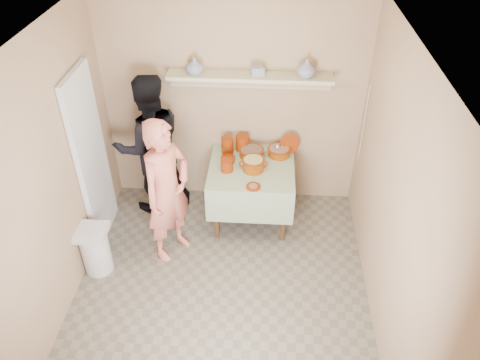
# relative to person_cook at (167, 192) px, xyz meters

# --- Properties ---
(ground) EXTENTS (3.50, 3.50, 0.00)m
(ground) POSITION_rel_person_cook_xyz_m (0.60, -0.66, -0.83)
(ground) COLOR #6C6355
(ground) RESTS_ON ground
(tile_panel) EXTENTS (0.06, 0.70, 2.00)m
(tile_panel) POSITION_rel_person_cook_xyz_m (-0.86, 0.29, 0.17)
(tile_panel) COLOR silver
(tile_panel) RESTS_ON ground
(plate_stack_a) EXTENTS (0.15, 0.15, 0.19)m
(plate_stack_a) POSITION_rel_person_cook_xyz_m (0.55, 0.89, 0.03)
(plate_stack_a) COLOR maroon
(plate_stack_a) RESTS_ON serving_table
(plate_stack_b) EXTENTS (0.16, 0.16, 0.19)m
(plate_stack_b) POSITION_rel_person_cook_xyz_m (0.72, 0.96, 0.03)
(plate_stack_b) COLOR maroon
(plate_stack_b) RESTS_ON serving_table
(bowl_stack) EXTENTS (0.14, 0.14, 0.14)m
(bowl_stack) POSITION_rel_person_cook_xyz_m (0.57, 0.52, -0.00)
(bowl_stack) COLOR maroon
(bowl_stack) RESTS_ON serving_table
(empty_bowl) EXTENTS (0.17, 0.17, 0.05)m
(empty_bowl) POSITION_rel_person_cook_xyz_m (0.57, 0.71, -0.05)
(empty_bowl) COLOR maroon
(empty_bowl) RESTS_ON serving_table
(propped_lid) EXTENTS (0.25, 0.17, 0.22)m
(propped_lid) POSITION_rel_person_cook_xyz_m (1.28, 0.93, 0.05)
(propped_lid) COLOR maroon
(propped_lid) RESTS_ON serving_table
(vase_right) EXTENTS (0.22, 0.22, 0.20)m
(vase_right) POSITION_rel_person_cook_xyz_m (1.40, 0.94, 0.99)
(vase_right) COLOR navy
(vase_right) RESTS_ON wall_shelf
(vase_left) EXTENTS (0.22, 0.22, 0.19)m
(vase_left) POSITION_rel_person_cook_xyz_m (0.21, 0.94, 0.98)
(vase_left) COLOR navy
(vase_left) RESTS_ON wall_shelf
(ceramic_box) EXTENTS (0.16, 0.13, 0.10)m
(ceramic_box) POSITION_rel_person_cook_xyz_m (0.88, 0.95, 0.94)
(ceramic_box) COLOR navy
(ceramic_box) RESTS_ON wall_shelf
(person_cook) EXTENTS (0.66, 0.73, 1.67)m
(person_cook) POSITION_rel_person_cook_xyz_m (0.00, 0.00, 0.00)
(person_cook) COLOR #CE6859
(person_cook) RESTS_ON ground
(person_helper) EXTENTS (1.06, 0.97, 1.76)m
(person_helper) POSITION_rel_person_cook_xyz_m (-0.35, 0.79, 0.05)
(person_helper) COLOR black
(person_helper) RESTS_ON ground
(room_shell) EXTENTS (3.04, 3.54, 2.62)m
(room_shell) POSITION_rel_person_cook_xyz_m (0.60, -0.66, 0.78)
(room_shell) COLOR tan
(room_shell) RESTS_ON ground
(serving_table) EXTENTS (0.97, 0.97, 0.76)m
(serving_table) POSITION_rel_person_cook_xyz_m (0.85, 0.62, -0.19)
(serving_table) COLOR #4C2D16
(serving_table) RESTS_ON ground
(cazuela_meat_a) EXTENTS (0.30, 0.30, 0.10)m
(cazuela_meat_a) POSITION_rel_person_cook_xyz_m (0.83, 0.82, -0.01)
(cazuela_meat_a) COLOR #632706
(cazuela_meat_a) RESTS_ON serving_table
(cazuela_meat_b) EXTENTS (0.28, 0.28, 0.10)m
(cazuela_meat_b) POSITION_rel_person_cook_xyz_m (1.16, 0.87, -0.01)
(cazuela_meat_b) COLOR #632706
(cazuela_meat_b) RESTS_ON serving_table
(ladle) EXTENTS (0.08, 0.26, 0.19)m
(ladle) POSITION_rel_person_cook_xyz_m (1.14, 0.88, 0.04)
(ladle) COLOR silver
(ladle) RESTS_ON cazuela_meat_b
(cazuela_rice) EXTENTS (0.33, 0.25, 0.14)m
(cazuela_rice) POSITION_rel_person_cook_xyz_m (0.87, 0.55, 0.01)
(cazuela_rice) COLOR #632706
(cazuela_rice) RESTS_ON serving_table
(front_plate) EXTENTS (0.16, 0.16, 0.03)m
(front_plate) POSITION_rel_person_cook_xyz_m (0.88, 0.22, -0.06)
(front_plate) COLOR maroon
(front_plate) RESTS_ON serving_table
(wall_shelf) EXTENTS (1.80, 0.25, 0.21)m
(wall_shelf) POSITION_rel_person_cook_xyz_m (0.80, 1.00, 0.84)
(wall_shelf) COLOR #BEB58D
(wall_shelf) RESTS_ON room_shell
(trash_bin) EXTENTS (0.32, 0.32, 0.56)m
(trash_bin) POSITION_rel_person_cook_xyz_m (-0.76, -0.34, -0.55)
(trash_bin) COLOR silver
(trash_bin) RESTS_ON ground
(electrical_cord) EXTENTS (0.01, 0.05, 0.90)m
(electrical_cord) POSITION_rel_person_cook_xyz_m (2.07, 0.82, 0.42)
(electrical_cord) COLOR silver
(electrical_cord) RESTS_ON wall_shelf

